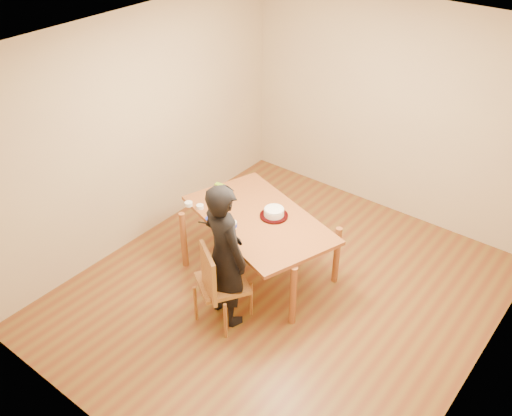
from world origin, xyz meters
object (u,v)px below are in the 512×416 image
Objects in this scene: dining_table at (259,219)px; cake at (274,212)px; person at (225,255)px; dining_chair at (223,283)px; cake_plate at (274,216)px.

dining_table is 7.76× the size of cake.
dining_table is at bearing -63.35° from person.
dining_table is at bearing 133.16° from dining_chair.
person is at bearing 122.21° from dining_chair.
dining_table is 0.18m from cake.
cake is (0.11, 0.11, 0.08)m from dining_table.
person reaches higher than cake.
person is (0.04, -0.84, 0.02)m from cake_plate.
person is (0.15, -0.73, 0.05)m from dining_table.
dining_chair is 2.17× the size of cake.
dining_chair is 0.94m from cake_plate.
cake_plate is (-0.04, 0.89, 0.31)m from dining_chair.
person reaches higher than cake_plate.
dining_chair is 0.33m from person.
dining_chair is (0.15, -0.78, -0.28)m from dining_table.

